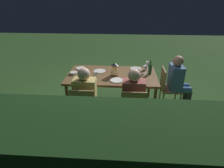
# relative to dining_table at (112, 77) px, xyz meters

# --- Properties ---
(ground_plane) EXTENTS (16.00, 16.00, 0.00)m
(ground_plane) POSITION_rel_dining_table_xyz_m (0.00, 0.00, -0.67)
(ground_plane) COLOR #2D5123
(dining_table) EXTENTS (1.82, 1.02, 0.72)m
(dining_table) POSITION_rel_dining_table_xyz_m (0.00, 0.00, 0.00)
(dining_table) COLOR brown
(dining_table) RESTS_ON ground
(chair_head_near) EXTENTS (0.40, 0.42, 0.87)m
(chair_head_near) POSITION_rel_dining_table_xyz_m (-1.16, 0.00, -0.19)
(chair_head_near) COLOR #937047
(chair_head_near) RESTS_ON ground
(person_in_blue) EXTENTS (0.48, 0.38, 1.15)m
(person_in_blue) POSITION_rel_dining_table_xyz_m (-1.36, 0.00, -0.04)
(person_in_blue) COLOR #426699
(person_in_blue) RESTS_ON ground
(chair_side_right_a) EXTENTS (0.42, 0.40, 0.87)m
(chair_side_right_a) POSITION_rel_dining_table_xyz_m (-0.41, 0.90, -0.19)
(chair_side_right_a) COLOR #937047
(chair_side_right_a) RESTS_ON ground
(person_in_rust) EXTENTS (0.38, 0.47, 1.15)m
(person_in_rust) POSITION_rel_dining_table_xyz_m (-0.41, 0.71, -0.04)
(person_in_rust) COLOR #9E4C47
(person_in_rust) RESTS_ON ground
(chair_side_right_b) EXTENTS (0.42, 0.40, 0.87)m
(chair_side_right_b) POSITION_rel_dining_table_xyz_m (0.41, 0.90, -0.19)
(chair_side_right_b) COLOR #937047
(chair_side_right_b) RESTS_ON ground
(person_in_mustard) EXTENTS (0.38, 0.47, 1.15)m
(person_in_mustard) POSITION_rel_dining_table_xyz_m (0.41, 0.71, -0.04)
(person_in_mustard) COLOR tan
(person_in_mustard) RESTS_ON ground
(lantern_centerpiece) EXTENTS (0.15, 0.15, 0.27)m
(lantern_centerpiece) POSITION_rel_dining_table_xyz_m (-0.06, 0.03, 0.20)
(lantern_centerpiece) COLOR black
(lantern_centerpiece) RESTS_ON dining_table
(green_bottle_on_table) EXTENTS (0.07, 0.07, 0.29)m
(green_bottle_on_table) POSITION_rel_dining_table_xyz_m (-0.78, -0.08, 0.16)
(green_bottle_on_table) COLOR #195128
(green_bottle_on_table) RESTS_ON dining_table
(wine_glass_a) EXTENTS (0.08, 0.08, 0.17)m
(wine_glass_a) POSITION_rel_dining_table_xyz_m (-0.75, -0.38, 0.17)
(wine_glass_a) COLOR silver
(wine_glass_a) RESTS_ON dining_table
(wine_glass_b) EXTENTS (0.08, 0.08, 0.17)m
(wine_glass_b) POSITION_rel_dining_table_xyz_m (-0.67, -0.12, 0.17)
(wine_glass_b) COLOR silver
(wine_glass_b) RESTS_ON dining_table
(wine_glass_c) EXTENTS (0.08, 0.08, 0.17)m
(wine_glass_c) POSITION_rel_dining_table_xyz_m (-0.50, 0.06, 0.17)
(wine_glass_c) COLOR silver
(wine_glass_c) RESTS_ON dining_table
(wine_glass_d) EXTENTS (0.08, 0.08, 0.17)m
(wine_glass_d) POSITION_rel_dining_table_xyz_m (0.30, 0.28, 0.17)
(wine_glass_d) COLOR silver
(wine_glass_d) RESTS_ON dining_table
(plate_a) EXTENTS (0.20, 0.20, 0.01)m
(plate_a) POSITION_rel_dining_table_xyz_m (0.72, -0.30, 0.06)
(plate_a) COLOR white
(plate_a) RESTS_ON dining_table
(plate_b) EXTENTS (0.25, 0.25, 0.01)m
(plate_b) POSITION_rel_dining_table_xyz_m (0.28, -0.15, 0.06)
(plate_b) COLOR white
(plate_b) RESTS_ON dining_table
(plate_c) EXTENTS (0.25, 0.25, 0.01)m
(plate_c) POSITION_rel_dining_table_xyz_m (-0.50, -0.35, 0.06)
(plate_c) COLOR silver
(plate_c) RESTS_ON dining_table
(plate_d) EXTENTS (0.25, 0.25, 0.01)m
(plate_d) POSITION_rel_dining_table_xyz_m (-0.11, 0.30, 0.06)
(plate_d) COLOR white
(plate_d) RESTS_ON dining_table
(bowl_olives) EXTENTS (0.15, 0.15, 0.05)m
(bowl_olives) POSITION_rel_dining_table_xyz_m (0.79, 0.04, 0.08)
(bowl_olives) COLOR silver
(bowl_olives) RESTS_ON dining_table
(bowl_bread) EXTENTS (0.13, 0.13, 0.04)m
(bowl_bread) POSITION_rel_dining_table_xyz_m (-0.06, -0.17, 0.07)
(bowl_bread) COLOR #BCAD8E
(bowl_bread) RESTS_ON dining_table
(bowl_salad) EXTENTS (0.12, 0.12, 0.05)m
(bowl_salad) POSITION_rel_dining_table_xyz_m (-0.46, 0.23, 0.08)
(bowl_salad) COLOR #9E5138
(bowl_salad) RESTS_ON dining_table
(bowl_dip) EXTENTS (0.14, 0.14, 0.05)m
(bowl_dip) POSITION_rel_dining_table_xyz_m (0.53, 0.06, 0.08)
(bowl_dip) COLOR #BCAD8E
(bowl_dip) RESTS_ON dining_table
(hedge_backdrop) EXTENTS (5.97, 0.88, 1.19)m
(hedge_backdrop) POSITION_rel_dining_table_xyz_m (0.00, 2.20, -0.08)
(hedge_backdrop) COLOR #193816
(hedge_backdrop) RESTS_ON ground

